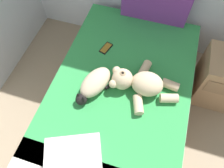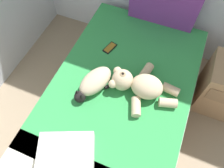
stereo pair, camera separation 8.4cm
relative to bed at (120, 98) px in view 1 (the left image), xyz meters
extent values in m
cube|color=#9E7A56|center=(0.00, 0.00, -0.09)|extent=(1.27, 1.98, 0.32)
cube|color=white|center=(0.00, 0.00, 0.15)|extent=(1.23, 1.93, 0.17)
cube|color=green|center=(0.00, 0.06, 0.25)|extent=(1.22, 1.79, 0.02)
cube|color=#72338C|center=(0.09, 0.92, 0.48)|extent=(0.69, 0.11, 0.45)
ellipsoid|color=#C6B293|center=(-0.21, -0.08, 0.33)|extent=(0.29, 0.38, 0.15)
sphere|color=black|center=(-0.28, -0.26, 0.31)|extent=(0.10, 0.10, 0.10)
cone|color=black|center=(-0.25, -0.27, 0.37)|extent=(0.04, 0.04, 0.04)
cone|color=black|center=(-0.30, -0.25, 0.37)|extent=(0.04, 0.04, 0.04)
cylinder|color=black|center=(-0.08, -0.02, 0.27)|extent=(0.13, 0.14, 0.03)
ellipsoid|color=black|center=(-0.28, -0.15, 0.28)|extent=(0.09, 0.11, 0.04)
ellipsoid|color=beige|center=(0.21, 0.03, 0.35)|extent=(0.29, 0.24, 0.19)
sphere|color=beige|center=(0.00, 0.01, 0.35)|extent=(0.19, 0.19, 0.19)
sphere|color=tan|center=(0.00, 0.01, 0.41)|extent=(0.07, 0.07, 0.07)
sphere|color=black|center=(0.00, 0.01, 0.45)|extent=(0.02, 0.02, 0.02)
sphere|color=beige|center=(-0.06, -0.06, 0.36)|extent=(0.07, 0.07, 0.07)
sphere|color=beige|center=(-0.07, 0.07, 0.36)|extent=(0.07, 0.07, 0.07)
cylinder|color=beige|center=(0.19, -0.16, 0.30)|extent=(0.13, 0.18, 0.08)
cylinder|color=beige|center=(0.42, -0.03, 0.30)|extent=(0.16, 0.12, 0.08)
cylinder|color=beige|center=(0.16, 0.21, 0.30)|extent=(0.11, 0.17, 0.08)
cylinder|color=beige|center=(0.41, 0.11, 0.30)|extent=(0.16, 0.10, 0.08)
cube|color=black|center=(-0.26, 0.36, 0.26)|extent=(0.11, 0.16, 0.01)
cube|color=olive|center=(-0.26, 0.36, 0.27)|extent=(0.09, 0.14, 0.00)
cube|color=white|center=(-0.16, -0.70, 0.31)|extent=(0.48, 0.42, 0.11)
cube|color=#9E7A56|center=(0.95, 0.49, 0.05)|extent=(0.48, 0.43, 0.61)
camera|label=1|loc=(0.19, -0.92, 1.89)|focal=33.69mm
camera|label=2|loc=(0.27, -0.89, 1.89)|focal=33.69mm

